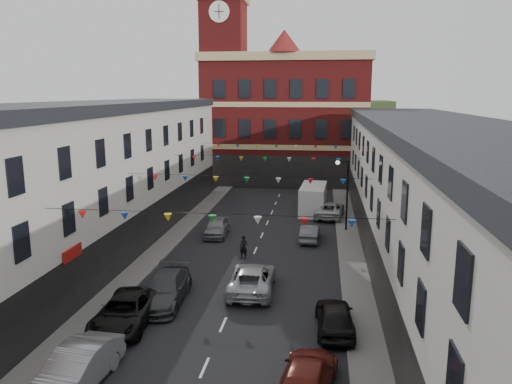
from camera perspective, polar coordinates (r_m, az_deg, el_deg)
The scene contains 20 objects.
ground at distance 29.37m, azimuth -2.21°, elevation -11.50°, with size 160.00×160.00×0.00m, color black.
pavement_left at distance 32.92m, azimuth -13.68°, elevation -9.11°, with size 1.80×64.00×0.15m, color #605E5B.
pavement_right at distance 30.89m, azimuth 11.37°, elevation -10.39°, with size 1.80×64.00×0.15m, color #605E5B.
terrace_left at distance 32.75m, azimuth -22.73°, elevation -0.19°, with size 8.40×56.00×10.70m.
terrace_right at distance 29.29m, azimuth 21.44°, elevation -2.37°, with size 8.40×56.00×9.70m.
civic_building at distance 64.86m, azimuth 3.50°, elevation 8.42°, with size 20.60×13.30×18.50m.
clock_tower at distance 62.95m, azimuth -3.67°, elevation 14.53°, with size 5.60×5.60×30.00m.
distant_hill at distance 89.31m, azimuth 2.03°, elevation 7.21°, with size 40.00×14.00×10.00m, color #2C4B23.
street_lamp at distance 41.38m, azimuth 10.07°, elevation 0.73°, with size 1.10×0.36×6.00m.
car_left_b at distance 21.72m, azimuth -19.86°, elevation -18.52°, with size 1.73×4.96×1.64m, color gray.
car_left_c at distance 26.14m, azimuth -14.71°, elevation -13.08°, with size 2.48×5.39×1.50m, color black.
car_left_d at distance 28.29m, azimuth -10.41°, elevation -10.86°, with size 2.23×5.48×1.59m, color #383B3F.
car_left_e at distance 40.47m, azimuth -4.49°, elevation -3.97°, with size 1.74×4.31×1.47m, color gray.
car_right_c at distance 20.41m, azimuth 5.88°, elevation -20.28°, with size 1.99×4.89×1.42m, color #561811.
car_right_d at distance 25.08m, azimuth 9.01°, elevation -13.91°, with size 1.77×4.41×1.50m, color black.
car_right_e at distance 39.23m, azimuth 6.19°, elevation -4.63°, with size 1.37×3.93×1.30m, color #54575D.
car_right_f at distance 46.64m, azimuth 8.42°, elevation -2.01°, with size 2.44×5.29×1.47m, color #BBBCC0.
moving_car at distance 29.37m, azimuth -0.47°, elevation -9.87°, with size 2.53×5.49×1.53m, color #A3A5AA.
white_van at distance 48.28m, azimuth 6.54°, elevation -0.79°, with size 2.29×5.94×2.63m, color silver.
pedestrian at distance 34.85m, azimuth -1.43°, elevation -6.31°, with size 0.61×0.40×1.66m, color black.
Camera 1 is at (4.69, -26.66, 11.38)m, focal length 35.00 mm.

